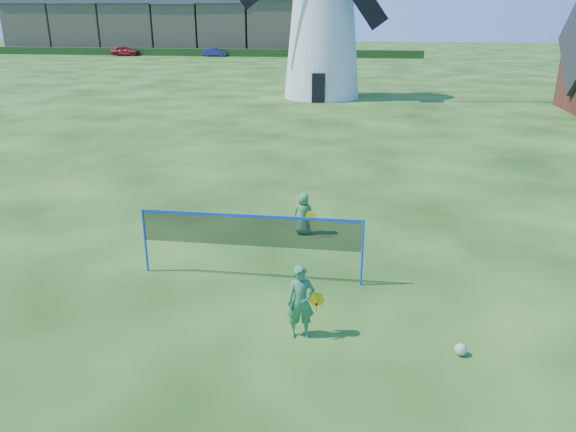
% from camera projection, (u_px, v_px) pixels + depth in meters
% --- Properties ---
extents(ground, '(220.00, 220.00, 0.00)m').
position_uv_depth(ground, '(276.00, 286.00, 12.30)').
color(ground, black).
rests_on(ground, ground).
extents(windmill, '(11.24, 5.30, 15.86)m').
position_uv_depth(windmill, '(323.00, 15.00, 37.54)').
color(windmill, white).
rests_on(windmill, ground).
extents(badminton_net, '(5.05, 0.05, 1.55)m').
position_uv_depth(badminton_net, '(250.00, 232.00, 12.30)').
color(badminton_net, blue).
rests_on(badminton_net, ground).
extents(player_girl, '(0.72, 0.47, 1.44)m').
position_uv_depth(player_girl, '(301.00, 302.00, 10.17)').
color(player_girl, '#327D48').
rests_on(player_girl, ground).
extents(player_boy, '(0.67, 0.45, 1.16)m').
position_uv_depth(player_boy, '(304.00, 214.00, 15.02)').
color(player_boy, '#3F8444').
rests_on(player_boy, ground).
extents(play_ball, '(0.22, 0.22, 0.22)m').
position_uv_depth(play_ball, '(461.00, 350.00, 9.79)').
color(play_ball, green).
rests_on(play_ball, ground).
extents(terraced_houses, '(50.29, 8.40, 8.24)m').
position_uv_depth(terraced_houses, '(173.00, 25.00, 81.28)').
color(terraced_houses, tan).
rests_on(terraced_houses, ground).
extents(hedge, '(62.00, 0.80, 1.00)m').
position_uv_depth(hedge, '(196.00, 52.00, 76.26)').
color(hedge, '#193814').
rests_on(hedge, ground).
extents(car_left, '(3.91, 1.66, 1.32)m').
position_uv_depth(car_left, '(125.00, 51.00, 76.70)').
color(car_left, maroon).
rests_on(car_left, ground).
extents(car_right, '(3.46, 1.24, 1.14)m').
position_uv_depth(car_right, '(215.00, 52.00, 75.49)').
color(car_right, navy).
rests_on(car_right, ground).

